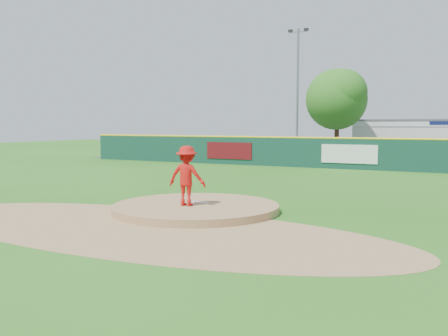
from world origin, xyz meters
The scene contains 12 objects.
ground centered at (0.00, 0.00, 0.00)m, with size 120.00×120.00×0.00m, color #286B19.
pitchers_mound centered at (0.00, 0.00, 0.00)m, with size 5.50×5.50×0.50m, color #9E774C.
pitching_rubber centered at (0.00, 0.30, 0.27)m, with size 0.60×0.15×0.04m, color white.
infield_dirt_arc centered at (0.00, -3.00, 0.01)m, with size 15.40×15.40×0.01m, color #9E774C.
parking_lot centered at (0.00, 27.00, 0.01)m, with size 44.00×16.00×0.02m, color #38383A.
pitcher centered at (-0.13, -0.36, 1.22)m, with size 1.26×0.72×1.95m, color red.
van centered at (-2.00, 25.70, 0.77)m, with size 2.48×5.39×1.50m, color white.
fence_banners centered at (-3.62, 17.92, 1.00)m, with size 12.25×0.04×1.20m.
playground_slide centered at (-11.89, 22.33, 0.69)m, with size 0.87×2.45×1.35m.
outfield_fence centered at (0.00, 18.00, 1.09)m, with size 40.00×0.14×2.07m.
deciduous_tree centered at (-2.00, 25.00, 4.55)m, with size 5.60×5.60×7.36m.
light_pole_left centered at (-6.00, 27.00, 6.05)m, with size 1.75×0.25×11.00m.
Camera 1 is at (8.41, -14.04, 2.88)m, focal length 40.00 mm.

